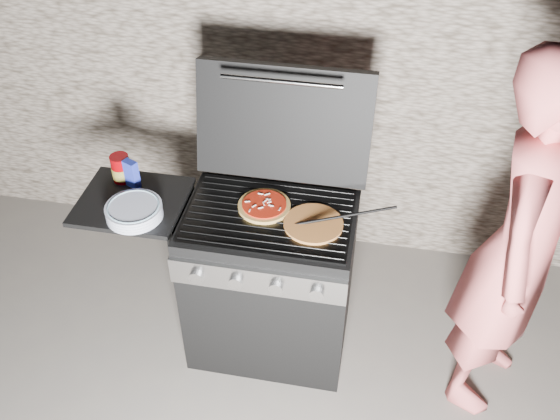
% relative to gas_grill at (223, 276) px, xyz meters
% --- Properties ---
extents(ground, '(50.00, 50.00, 0.00)m').
position_rel_gas_grill_xyz_m(ground, '(0.25, 0.00, -0.46)').
color(ground, '#5B554F').
extents(stone_wall, '(8.00, 0.35, 1.80)m').
position_rel_gas_grill_xyz_m(stone_wall, '(0.25, 1.05, 0.44)').
color(stone_wall, gray).
rests_on(stone_wall, ground).
extents(gas_grill, '(1.34, 0.79, 0.91)m').
position_rel_gas_grill_xyz_m(gas_grill, '(0.00, 0.00, 0.00)').
color(gas_grill, black).
rests_on(gas_grill, ground).
extents(pizza_topped, '(0.25, 0.25, 0.03)m').
position_rel_gas_grill_xyz_m(pizza_topped, '(0.22, 0.05, 0.47)').
color(pizza_topped, tan).
rests_on(pizza_topped, gas_grill).
extents(pizza_plain, '(0.32, 0.32, 0.01)m').
position_rel_gas_grill_xyz_m(pizza_plain, '(0.46, -0.03, 0.46)').
color(pizza_plain, '#E48B49').
rests_on(pizza_plain, gas_grill).
extents(sauce_jar, '(0.11, 0.11, 0.14)m').
position_rel_gas_grill_xyz_m(sauce_jar, '(-0.52, 0.14, 0.52)').
color(sauce_jar, '#760106').
rests_on(sauce_jar, gas_grill).
extents(blue_carton, '(0.08, 0.06, 0.15)m').
position_rel_gas_grill_xyz_m(blue_carton, '(-0.45, 0.10, 0.52)').
color(blue_carton, '#1F2EA4').
rests_on(blue_carton, gas_grill).
extents(plate_stack, '(0.27, 0.27, 0.06)m').
position_rel_gas_grill_xyz_m(plate_stack, '(-0.36, -0.11, 0.48)').
color(plate_stack, silver).
rests_on(plate_stack, gas_grill).
extents(person, '(0.67, 0.80, 1.86)m').
position_rel_gas_grill_xyz_m(person, '(1.36, -0.03, 0.48)').
color(person, '#D15C5C').
rests_on(person, ground).
extents(tongs, '(0.48, 0.13, 0.10)m').
position_rel_gas_grill_xyz_m(tongs, '(0.58, 0.00, 0.51)').
color(tongs, black).
rests_on(tongs, gas_grill).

